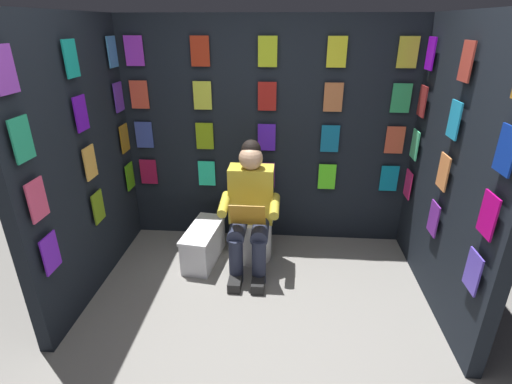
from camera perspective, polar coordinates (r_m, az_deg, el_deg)
name	(u,v)px	position (r m, az deg, el deg)	size (l,w,h in m)	color
ground_plane	(252,365)	(2.84, -0.63, -24.25)	(30.00, 30.00, 0.00)	gray
display_wall_back	(267,135)	(3.82, 1.65, 8.47)	(2.88, 0.14, 2.19)	black
display_wall_left	(455,172)	(3.20, 27.42, 2.65)	(0.14, 1.75, 2.19)	black
display_wall_right	(80,162)	(3.35, -24.66, 4.05)	(0.14, 1.75, 2.19)	black
toilet	(253,223)	(3.75, -0.52, -4.62)	(0.41, 0.55, 0.77)	white
person_reading	(250,208)	(3.42, -0.88, -2.39)	(0.53, 0.68, 1.19)	gold
comic_longbox_near	(204,244)	(3.74, -7.76, -7.64)	(0.34, 0.65, 0.35)	silver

